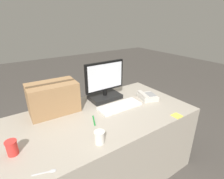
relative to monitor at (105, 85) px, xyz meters
name	(u,v)px	position (x,y,z in m)	size (l,w,h in m)	color
ground_plane	(99,174)	(-0.25, -0.27, -0.87)	(12.00, 12.00, 0.00)	#47423D
office_desk	(98,147)	(-0.25, -0.27, -0.51)	(1.80, 0.90, 0.71)	#A89E8E
monitor	(105,85)	(0.00, 0.00, 0.00)	(0.44, 0.22, 0.41)	black
keyboard	(120,106)	(0.02, -0.25, -0.14)	(0.44, 0.18, 0.03)	silver
desk_phone	(147,96)	(0.38, -0.26, -0.13)	(0.22, 0.23, 0.07)	beige
paper_cup_left	(12,148)	(-0.94, -0.37, -0.11)	(0.07, 0.07, 0.10)	red
paper_cup_right	(99,137)	(-0.42, -0.59, -0.11)	(0.08, 0.08, 0.09)	white
spoon	(49,172)	(-0.79, -0.64, -0.16)	(0.13, 0.06, 0.00)	silver
cardboard_box	(53,98)	(-0.54, 0.03, -0.02)	(0.44, 0.28, 0.29)	#9E754C
pen_marker	(94,120)	(-0.32, -0.32, -0.15)	(0.07, 0.14, 0.01)	#198C33
sticky_note_pad	(177,116)	(0.35, -0.67, -0.15)	(0.08, 0.08, 0.01)	#E5DB4C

